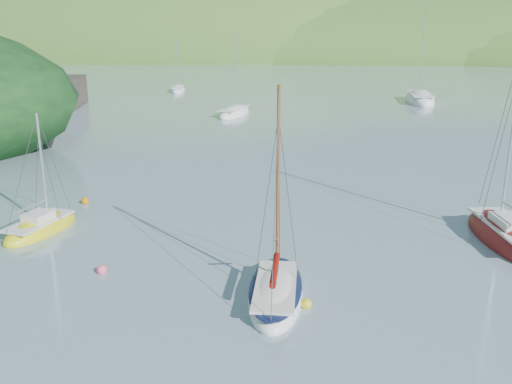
# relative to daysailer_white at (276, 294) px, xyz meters

# --- Properties ---
(ground) EXTENTS (700.00, 700.00, 0.00)m
(ground) POSITION_rel_daysailer_white_xyz_m (-1.00, -2.03, -0.20)
(ground) COLOR gray
(ground) RESTS_ON ground
(shoreline_hills) EXTENTS (690.00, 135.00, 56.00)m
(shoreline_hills) POSITION_rel_daysailer_white_xyz_m (-10.66, 170.40, -0.20)
(shoreline_hills) COLOR #2D6225
(shoreline_hills) RESTS_ON ground
(daysailer_white) EXTENTS (2.15, 5.60, 8.54)m
(daysailer_white) POSITION_rel_daysailer_white_xyz_m (0.00, 0.00, 0.00)
(daysailer_white) COLOR white
(daysailer_white) RESTS_ON ground
(sloop_red) EXTENTS (3.49, 7.33, 10.42)m
(sloop_red) POSITION_rel_daysailer_white_xyz_m (10.44, 6.95, 0.00)
(sloop_red) COLOR maroon
(sloop_red) RESTS_ON ground
(sailboat_yellow) EXTENTS (2.99, 5.13, 6.39)m
(sailboat_yellow) POSITION_rel_daysailer_white_xyz_m (-12.21, 5.75, -0.04)
(sailboat_yellow) COLOR yellow
(sailboat_yellow) RESTS_ON ground
(distant_sloop_a) EXTENTS (3.82, 7.09, 9.61)m
(distant_sloop_a) POSITION_rel_daysailer_white_xyz_m (-8.04, 42.09, -0.03)
(distant_sloop_a) COLOR white
(distant_sloop_a) RESTS_ON ground
(distant_sloop_b) EXTENTS (3.59, 9.77, 13.84)m
(distant_sloop_b) POSITION_rel_daysailer_white_xyz_m (13.80, 55.03, 0.02)
(distant_sloop_b) COLOR white
(distant_sloop_b) RESTS_ON ground
(distant_sloop_c) EXTENTS (2.96, 6.11, 8.37)m
(distant_sloop_c) POSITION_rel_daysailer_white_xyz_m (-19.51, 62.48, -0.05)
(distant_sloop_c) COLOR white
(distant_sloop_c) RESTS_ON ground
(mooring_buoys) EXTENTS (13.44, 11.31, 0.44)m
(mooring_buoys) POSITION_rel_daysailer_white_xyz_m (-6.64, 4.18, -0.08)
(mooring_buoys) COLOR gold
(mooring_buoys) RESTS_ON ground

